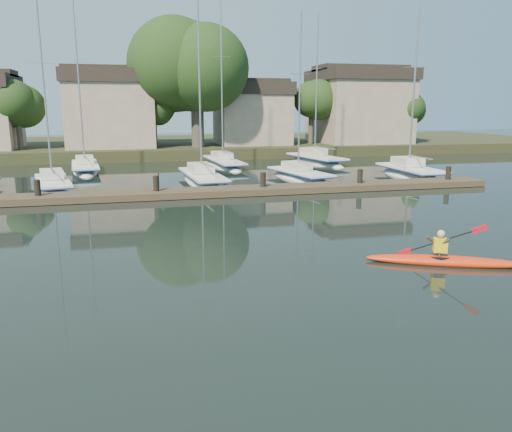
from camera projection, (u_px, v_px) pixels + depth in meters
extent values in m
plane|color=black|center=(284.00, 277.00, 14.62)|extent=(160.00, 160.00, 0.00)
ellipsoid|color=#DA4210|center=(444.00, 261.00, 15.72)|extent=(4.73, 2.54, 0.37)
cylinder|color=black|center=(439.00, 257.00, 15.72)|extent=(0.96, 0.96, 0.10)
imported|color=#302B2D|center=(440.00, 246.00, 15.64)|extent=(0.39, 0.45, 1.06)
cube|color=gold|center=(440.00, 245.00, 15.64)|extent=(0.50, 0.44, 0.43)
sphere|color=#D3AF84|center=(441.00, 234.00, 15.56)|extent=(0.24, 0.24, 0.24)
cube|color=#463C28|center=(211.00, 192.00, 27.85)|extent=(34.00, 2.00, 0.35)
cylinder|color=black|center=(38.00, 197.00, 25.73)|extent=(0.32, 0.32, 1.80)
cylinder|color=black|center=(156.00, 192.00, 27.13)|extent=(0.32, 0.32, 1.80)
cylinder|color=black|center=(263.00, 188.00, 28.53)|extent=(0.32, 0.32, 1.80)
cylinder|color=black|center=(360.00, 184.00, 29.93)|extent=(0.32, 0.32, 1.80)
cylinder|color=black|center=(448.00, 181.00, 31.32)|extent=(0.32, 0.32, 1.80)
ellipsoid|color=white|center=(54.00, 194.00, 30.27)|extent=(3.36, 7.96, 1.73)
cube|color=white|center=(53.00, 180.00, 30.09)|extent=(3.01, 6.57, 0.13)
cube|color=navy|center=(53.00, 182.00, 30.11)|extent=(3.11, 6.74, 0.07)
cube|color=beige|center=(52.00, 174.00, 30.43)|extent=(1.67, 2.37, 0.50)
cylinder|color=#9EA0A5|center=(44.00, 86.00, 29.11)|extent=(0.11, 0.11, 10.92)
cylinder|color=#9EA0A5|center=(53.00, 171.00, 28.91)|extent=(0.64, 2.90, 0.07)
cylinder|color=#9EA0A5|center=(42.00, 63.00, 28.82)|extent=(1.43, 0.31, 0.03)
ellipsoid|color=white|center=(203.00, 188.00, 32.71)|extent=(2.65, 8.93, 1.86)
cube|color=white|center=(202.00, 174.00, 32.52)|extent=(2.45, 7.34, 0.14)
cube|color=navy|center=(202.00, 175.00, 32.54)|extent=(2.54, 7.53, 0.08)
cube|color=beige|center=(201.00, 168.00, 32.93)|extent=(1.54, 2.56, 0.54)
cylinder|color=#9EA0A5|center=(199.00, 72.00, 31.38)|extent=(0.12, 0.12, 12.73)
cylinder|color=#9EA0A5|center=(206.00, 164.00, 31.12)|extent=(0.31, 3.35, 0.08)
cylinder|color=#9EA0A5|center=(199.00, 47.00, 31.05)|extent=(1.57, 0.14, 0.03)
ellipsoid|color=white|center=(300.00, 184.00, 34.21)|extent=(3.45, 7.74, 1.78)
cube|color=white|center=(300.00, 171.00, 34.03)|extent=(3.08, 6.40, 0.13)
cube|color=navy|center=(300.00, 173.00, 34.04)|extent=(3.18, 6.56, 0.07)
cube|color=beige|center=(297.00, 166.00, 34.35)|extent=(1.71, 2.32, 0.52)
cylinder|color=#9EA0A5|center=(300.00, 93.00, 33.10)|extent=(0.11, 0.11, 10.31)
cylinder|color=#9EA0A5|center=(309.00, 162.00, 32.88)|extent=(0.65, 2.81, 0.07)
cylinder|color=#9EA0A5|center=(300.00, 74.00, 32.83)|extent=(1.47, 0.33, 0.03)
ellipsoid|color=white|center=(410.00, 182.00, 35.43)|extent=(2.32, 7.68, 2.08)
cube|color=white|center=(411.00, 168.00, 35.22)|extent=(2.20, 6.30, 0.15)
cube|color=navy|center=(410.00, 169.00, 35.23)|extent=(2.29, 6.45, 0.09)
cube|color=beige|center=(407.00, 162.00, 35.56)|extent=(1.54, 2.15, 0.60)
cylinder|color=#9EA0A5|center=(414.00, 87.00, 34.24)|extent=(0.13, 0.13, 10.96)
cylinder|color=#9EA0A5|center=(420.00, 157.00, 33.94)|extent=(0.09, 2.92, 0.09)
cylinder|color=#9EA0A5|center=(415.00, 67.00, 33.95)|extent=(1.75, 0.04, 0.03)
ellipsoid|color=white|center=(86.00, 175.00, 38.30)|extent=(2.82, 8.54, 1.77)
cube|color=white|center=(85.00, 164.00, 38.12)|extent=(2.57, 7.03, 0.13)
cube|color=navy|center=(85.00, 165.00, 38.14)|extent=(2.66, 7.20, 0.07)
cube|color=beige|center=(84.00, 159.00, 38.51)|extent=(1.54, 2.47, 0.51)
cylinder|color=#9EA0A5|center=(79.00, 82.00, 37.03)|extent=(0.11, 0.11, 12.10)
cylinder|color=#9EA0A5|center=(85.00, 156.00, 36.81)|extent=(0.41, 3.17, 0.07)
cylinder|color=#9EA0A5|center=(77.00, 62.00, 36.72)|extent=(1.48, 0.18, 0.03)
ellipsoid|color=white|center=(224.00, 170.00, 41.48)|extent=(2.65, 9.53, 1.79)
cube|color=white|center=(224.00, 160.00, 41.30)|extent=(2.44, 7.84, 0.13)
cube|color=navy|center=(224.00, 161.00, 41.32)|extent=(2.52, 8.03, 0.08)
cube|color=beige|center=(222.00, 155.00, 41.75)|extent=(1.51, 2.72, 0.52)
cylinder|color=#9EA0A5|center=(222.00, 77.00, 40.13)|extent=(0.11, 0.11, 13.18)
cylinder|color=#9EA0A5|center=(228.00, 152.00, 39.83)|extent=(0.33, 3.57, 0.08)
cylinder|color=#9EA0A5|center=(221.00, 57.00, 39.78)|extent=(1.50, 0.14, 0.03)
ellipsoid|color=white|center=(316.00, 167.00, 43.58)|extent=(3.85, 8.83, 2.03)
cube|color=white|center=(316.00, 156.00, 43.37)|extent=(3.45, 7.30, 0.15)
cube|color=navy|center=(316.00, 157.00, 43.39)|extent=(3.56, 7.48, 0.09)
cube|color=beige|center=(313.00, 151.00, 43.74)|extent=(1.93, 2.64, 0.59)
cylinder|color=#9EA0A5|center=(316.00, 86.00, 42.32)|extent=(0.13, 0.13, 11.77)
cylinder|color=#9EA0A5|center=(325.00, 148.00, 42.05)|extent=(0.71, 3.21, 0.09)
cylinder|color=#9EA0A5|center=(317.00, 69.00, 42.01)|extent=(1.69, 0.36, 0.03)
cube|color=#243219|center=(170.00, 146.00, 56.23)|extent=(90.00, 24.00, 1.00)
cube|color=tan|center=(111.00, 115.00, 48.39)|extent=(8.00, 8.00, 6.00)
cube|color=black|center=(109.00, 77.00, 47.61)|extent=(8.40, 8.40, 1.20)
cube|color=tan|center=(251.00, 120.00, 51.76)|extent=(7.00, 7.00, 5.00)
cube|color=black|center=(251.00, 89.00, 51.09)|extent=(7.35, 7.35, 1.20)
cube|color=tan|center=(358.00, 112.00, 54.39)|extent=(9.00, 9.00, 6.50)
cube|color=black|center=(360.00, 75.00, 53.56)|extent=(9.45, 9.45, 1.20)
cylinder|color=#473F39|center=(198.00, 121.00, 47.51)|extent=(1.20, 1.20, 5.00)
sphere|color=#1D3213|center=(196.00, 66.00, 46.43)|extent=(8.50, 8.50, 8.50)
cylinder|color=#473F39|center=(20.00, 133.00, 44.95)|extent=(0.48, 0.48, 3.00)
sphere|color=#1D3213|center=(17.00, 105.00, 44.41)|extent=(3.40, 3.40, 3.40)
cylinder|color=#473F39|center=(155.00, 133.00, 47.29)|extent=(0.38, 0.38, 2.80)
sphere|color=#1D3213|center=(154.00, 109.00, 46.82)|extent=(2.72, 2.72, 2.72)
cylinder|color=#473F39|center=(311.00, 128.00, 51.93)|extent=(0.50, 0.50, 3.20)
sphere|color=#1D3213|center=(311.00, 102.00, 51.35)|extent=(3.57, 3.57, 3.57)
cylinder|color=#473F39|center=(405.00, 131.00, 52.90)|extent=(0.41, 0.41, 2.60)
sphere|color=#1D3213|center=(406.00, 110.00, 52.43)|extent=(2.89, 2.89, 2.89)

